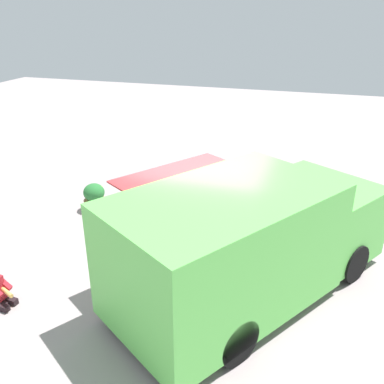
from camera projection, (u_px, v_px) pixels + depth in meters
ground_plane at (203, 257)px, 8.95m from camera, size 40.00×40.00×0.00m
food_truck at (250, 244)px, 7.40m from camera, size 5.82×4.92×2.23m
planter_flowering_near at (94, 197)px, 10.90m from camera, size 0.58×0.58×0.73m
planter_flowering_far at (314, 193)px, 10.87m from camera, size 0.65×0.65×0.90m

